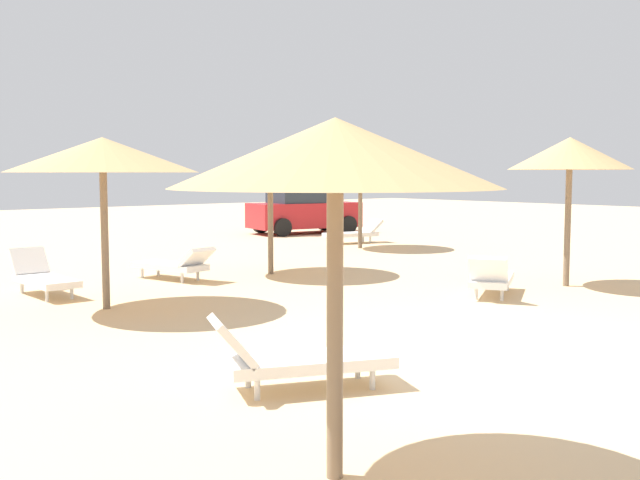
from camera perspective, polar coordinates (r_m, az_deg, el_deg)
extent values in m
plane|color=#DBBA8C|center=(9.22, 12.33, -8.74)|extent=(80.00, 80.00, 0.00)
cylinder|color=#75604C|center=(16.08, -3.85, 1.24)|extent=(0.12, 0.12, 2.19)
cone|color=tan|center=(16.04, -3.88, 5.74)|extent=(2.91, 2.91, 0.54)
cylinder|color=#75604C|center=(12.39, -16.32, 0.15)|extent=(0.12, 0.12, 2.31)
cone|color=tan|center=(12.34, -16.48, 6.34)|extent=(3.05, 3.05, 0.56)
cylinder|color=#75604C|center=(5.29, 1.16, -6.86)|extent=(0.12, 0.12, 2.20)
cone|color=tan|center=(5.18, 1.18, 6.75)|extent=(2.35, 2.35, 0.49)
cylinder|color=#75604C|center=(21.61, 3.13, 2.34)|extent=(0.12, 0.12, 2.25)
cone|color=tan|center=(21.58, 3.15, 5.95)|extent=(2.67, 2.67, 0.67)
cylinder|color=#75604C|center=(15.09, 18.61, 1.06)|extent=(0.12, 0.12, 2.37)
cone|color=tan|center=(15.06, 18.77, 6.37)|extent=(2.34, 2.34, 0.62)
cube|color=white|center=(15.62, -11.56, -1.98)|extent=(1.02, 1.80, 0.12)
cube|color=white|center=(15.01, -9.52, -1.33)|extent=(0.73, 0.61, 0.41)
cylinder|color=silver|center=(15.36, -9.43, -2.70)|extent=(0.06, 0.06, 0.22)
cylinder|color=silver|center=(15.06, -10.63, -2.88)|extent=(0.06, 0.06, 0.22)
cylinder|color=silver|center=(16.23, -12.41, -2.33)|extent=(0.06, 0.06, 0.22)
cylinder|color=silver|center=(15.94, -13.60, -2.49)|extent=(0.06, 0.06, 0.22)
cube|color=white|center=(14.09, -20.44, -2.97)|extent=(0.66, 1.71, 0.12)
cube|color=white|center=(14.80, -21.58, -1.52)|extent=(0.64, 0.39, 0.49)
cylinder|color=silver|center=(14.60, -22.07, -3.42)|extent=(0.06, 0.06, 0.22)
cylinder|color=silver|center=(14.75, -20.45, -3.29)|extent=(0.06, 0.06, 0.22)
cylinder|color=silver|center=(13.49, -20.39, -4.06)|extent=(0.06, 0.06, 0.22)
cylinder|color=silver|center=(13.64, -18.66, -3.90)|extent=(0.06, 0.06, 0.22)
cube|color=white|center=(7.63, -0.78, -9.40)|extent=(1.81, 1.26, 0.12)
cube|color=white|center=(7.39, -6.80, -7.76)|extent=(0.63, 0.75, 0.47)
cylinder|color=silver|center=(7.33, -4.88, -11.41)|extent=(0.06, 0.06, 0.22)
cylinder|color=silver|center=(7.74, -5.58, -10.51)|extent=(0.06, 0.06, 0.22)
cylinder|color=silver|center=(7.66, 4.08, -10.67)|extent=(0.06, 0.06, 0.22)
cylinder|color=silver|center=(8.06, 2.94, -9.87)|extent=(0.06, 0.06, 0.22)
cube|color=white|center=(23.16, 2.37, 0.43)|extent=(1.80, 1.00, 0.12)
cube|color=white|center=(23.55, 4.05, 1.09)|extent=(0.60, 0.73, 0.42)
cylinder|color=silver|center=(23.66, 3.36, 0.12)|extent=(0.06, 0.06, 0.22)
cylinder|color=silver|center=(23.29, 3.92, 0.03)|extent=(0.06, 0.06, 0.22)
cylinder|color=silver|center=(23.07, 0.80, 0.00)|extent=(0.06, 0.06, 0.22)
cylinder|color=silver|center=(22.69, 1.34, -0.09)|extent=(0.06, 0.06, 0.22)
cube|color=white|center=(13.72, 13.20, -3.00)|extent=(1.79, 1.42, 0.12)
cube|color=white|center=(12.89, 12.89, -2.25)|extent=(0.67, 0.75, 0.49)
cylinder|color=silver|center=(13.14, 13.90, -4.12)|extent=(0.06, 0.06, 0.22)
cylinder|color=silver|center=(13.18, 11.99, -4.05)|extent=(0.06, 0.06, 0.22)
cylinder|color=silver|center=(14.32, 14.30, -3.37)|extent=(0.06, 0.06, 0.22)
cylinder|color=silver|center=(14.36, 12.54, -3.31)|extent=(0.06, 0.06, 0.22)
cube|color=#B21E23|center=(27.02, -1.22, 1.95)|extent=(4.24, 2.40, 0.90)
cube|color=#262D38|center=(26.89, -1.60, 3.53)|extent=(2.25, 1.90, 0.60)
cylinder|color=black|center=(28.47, 0.31, 1.41)|extent=(0.67, 0.33, 0.64)
cylinder|color=black|center=(26.97, 2.20, 1.19)|extent=(0.67, 0.33, 0.64)
cylinder|color=black|center=(27.21, -4.61, 1.22)|extent=(0.67, 0.33, 0.64)
cylinder|color=black|center=(25.64, -2.92, 0.98)|extent=(0.67, 0.33, 0.64)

